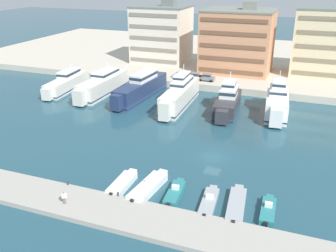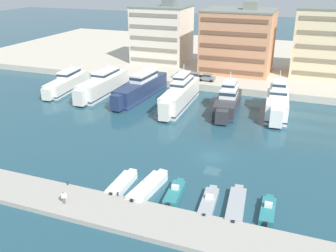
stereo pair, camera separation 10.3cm
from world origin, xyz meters
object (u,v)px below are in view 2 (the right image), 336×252
object	(u,v)px
yacht_ivory_center_left	(180,94)
motorboat_teal_center_right	(268,211)
yacht_ivory_far_left	(67,82)
motorboat_grey_center_left	(209,202)
motorboat_white_left	(148,187)
motorboat_teal_mid_left	(175,193)
yacht_charcoal_center	(228,101)
car_silver_far_left	(182,74)
car_grey_left	(195,76)
yacht_ivory_left	(103,85)
yacht_white_center_right	(277,103)
motorboat_white_far_left	(122,183)
car_grey_mid_left	(207,77)
motorboat_grey_center	(236,205)
yacht_navy_mid_left	(141,88)
pedestrian_near_edge	(64,197)

from	to	relation	value
yacht_ivory_center_left	motorboat_teal_center_right	distance (m)	39.59
yacht_ivory_far_left	motorboat_grey_center_left	xyz separation A→B (m)	(44.51, -34.61, -1.47)
motorboat_white_left	motorboat_teal_mid_left	distance (m)	3.72
yacht_charcoal_center	car_silver_far_left	xyz separation A→B (m)	(-15.16, 15.43, 0.41)
motorboat_white_left	motorboat_grey_center_left	size ratio (longest dim) A/B	1.23
car_grey_left	yacht_ivory_left	bearing A→B (deg)	-143.37
car_silver_far_left	yacht_ivory_center_left	bearing A→B (deg)	-72.47
yacht_charcoal_center	yacht_white_center_right	world-z (taller)	yacht_white_center_right
motorboat_teal_mid_left	yacht_charcoal_center	bearing A→B (deg)	90.78
yacht_ivory_center_left	car_silver_far_left	bearing A→B (deg)	107.53
yacht_white_center_right	motorboat_white_far_left	xyz separation A→B (m)	(-16.45, -35.12, -2.07)
yacht_ivory_far_left	motorboat_teal_mid_left	size ratio (longest dim) A/B	2.88
car_grey_left	yacht_ivory_far_left	bearing A→B (deg)	-153.43
motorboat_white_left	car_grey_mid_left	xyz separation A→B (m)	(-5.24, 48.23, 2.08)
motorboat_grey_center_left	motorboat_grey_center	xyz separation A→B (m)	(3.29, 0.51, 0.03)
car_grey_mid_left	yacht_ivory_left	bearing A→B (deg)	-147.58
motorboat_teal_center_right	yacht_white_center_right	bearing A→B (deg)	94.20
yacht_charcoal_center	motorboat_grey_center_left	distance (m)	33.81
motorboat_grey_center_left	car_grey_mid_left	distance (m)	50.45
yacht_navy_mid_left	motorboat_grey_center	bearing A→B (deg)	-50.70
motorboat_grey_center_left	car_grey_mid_left	world-z (taller)	car_grey_mid_left
motorboat_teal_mid_left	car_grey_mid_left	distance (m)	49.18
motorboat_grey_center	pedestrian_near_edge	distance (m)	20.89
motorboat_white_left	car_grey_mid_left	world-z (taller)	car_grey_mid_left
yacht_white_center_right	car_grey_mid_left	bearing A→B (deg)	143.32
motorboat_teal_mid_left	motorboat_white_left	bearing A→B (deg)	178.66
yacht_ivory_far_left	motorboat_teal_mid_left	distance (m)	52.70
motorboat_white_far_left	car_silver_far_left	xyz separation A→B (m)	(-8.25, 48.84, 2.15)
yacht_ivory_far_left	yacht_charcoal_center	bearing A→B (deg)	-1.76
motorboat_grey_center	car_silver_far_left	size ratio (longest dim) A/B	2.00
motorboat_teal_center_right	car_grey_left	xyz separation A→B (m)	(-23.75, 47.93, 2.15)
yacht_ivory_left	yacht_charcoal_center	size ratio (longest dim) A/B	1.29
motorboat_teal_center_right	car_silver_far_left	xyz separation A→B (m)	(-27.23, 48.24, 2.15)
motorboat_teal_center_right	car_grey_mid_left	bearing A→B (deg)	113.23
yacht_ivory_far_left	yacht_ivory_left	distance (m)	9.64
motorboat_teal_center_right	car_grey_mid_left	world-z (taller)	car_grey_mid_left
yacht_ivory_center_left	motorboat_teal_center_right	world-z (taller)	yacht_ivory_center_left
yacht_ivory_far_left	yacht_ivory_center_left	distance (m)	29.29
yacht_navy_mid_left	yacht_charcoal_center	xyz separation A→B (m)	(20.33, -2.13, -0.09)
yacht_ivory_far_left	pedestrian_near_edge	size ratio (longest dim) A/B	10.82
yacht_ivory_far_left	motorboat_white_left	xyz separation A→B (m)	(36.21, -34.28, -1.34)
yacht_charcoal_center	yacht_navy_mid_left	bearing A→B (deg)	174.02
motorboat_teal_center_right	car_silver_far_left	bearing A→B (deg)	119.45
car_grey_mid_left	yacht_white_center_right	bearing A→B (deg)	-36.68
yacht_ivory_center_left	motorboat_white_far_left	distance (m)	33.47
yacht_white_center_right	motorboat_teal_center_right	world-z (taller)	yacht_white_center_right
yacht_white_center_right	motorboat_white_left	world-z (taller)	yacht_white_center_right
yacht_ivory_left	car_silver_far_left	bearing A→B (deg)	43.25
motorboat_white_far_left	pedestrian_near_edge	bearing A→B (deg)	-121.17
yacht_navy_mid_left	yacht_white_center_right	world-z (taller)	yacht_white_center_right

